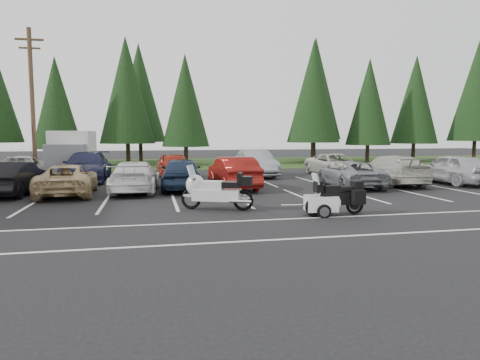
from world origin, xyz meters
name	(u,v)px	position (x,y,z in m)	size (l,w,h in m)	color
ground	(233,203)	(0.00, 0.00, 0.00)	(120.00, 120.00, 0.00)	black
grass_strip	(184,163)	(0.00, 24.00, 0.01)	(80.00, 16.00, 0.01)	#243912
lake_water	(194,151)	(4.00, 55.00, 0.00)	(70.00, 50.00, 0.02)	slate
utility_pole	(32,101)	(-10.00, 12.00, 4.70)	(1.60, 0.26, 9.00)	#473321
box_truck	(71,154)	(-8.00, 12.50, 1.45)	(2.40, 5.60, 2.90)	silver
stall_markings	(224,196)	(0.00, 2.00, 0.00)	(32.00, 16.00, 0.01)	silver
conifer_3	(56,103)	(-10.50, 21.40, 5.27)	(3.87, 3.87, 9.02)	#332316
conifer_4	(126,90)	(-5.00, 22.90, 6.53)	(4.80, 4.80, 11.17)	#332316
conifer_5	(185,100)	(0.00, 21.60, 5.63)	(4.14, 4.14, 9.63)	#332316
conifer_6	(314,91)	(12.00, 22.10, 6.71)	(4.93, 4.93, 11.48)	#332316
conifer_7	(369,102)	(17.50, 21.80, 5.81)	(4.27, 4.27, 9.94)	#332316
conifer_8	(415,100)	(23.00, 22.60, 6.17)	(4.53, 4.53, 10.56)	#332316
conifer_9	(477,90)	(29.00, 21.30, 7.07)	(5.19, 5.19, 12.10)	#332316
conifer_back_b	(139,93)	(-4.00, 27.50, 6.77)	(4.97, 4.97, 11.58)	#332316
conifer_back_c	(315,89)	(14.00, 26.80, 7.49)	(5.50, 5.50, 12.81)	#332316
car_near_1	(14,178)	(-9.00, 4.22, 0.74)	(1.58, 4.52, 1.49)	black
car_near_2	(68,180)	(-6.69, 3.70, 0.68)	(2.26, 4.91, 1.36)	tan
car_near_3	(135,177)	(-3.81, 4.15, 0.72)	(2.03, 4.99, 1.45)	silver
car_near_4	(181,173)	(-1.65, 4.57, 0.80)	(1.89, 4.71, 1.60)	#192740
car_near_5	(233,173)	(0.90, 4.53, 0.79)	(1.67, 4.79, 1.58)	maroon
car_near_6	(350,174)	(6.82, 3.79, 0.67)	(2.21, 4.80, 1.33)	slate
car_near_7	(391,170)	(9.51, 4.51, 0.79)	(2.21, 5.43, 1.57)	#AFAEA1
car_near_8	(452,169)	(12.94, 4.08, 0.82)	(1.93, 4.80, 1.64)	#ACACB1
car_far_0	(20,169)	(-10.46, 10.42, 0.71)	(2.37, 5.14, 1.43)	white
car_far_1	(87,167)	(-6.67, 9.51, 0.84)	(2.35, 5.77, 1.67)	#171B3A
car_far_2	(174,166)	(-1.71, 9.76, 0.79)	(1.86, 4.61, 1.57)	maroon
car_far_3	(256,164)	(3.55, 10.36, 0.82)	(1.74, 4.99, 1.64)	gray
car_far_4	(335,165)	(8.72, 9.83, 0.72)	(2.38, 5.15, 1.43)	beige
touring_motorcycle	(217,187)	(-0.84, -1.38, 0.80)	(2.90, 0.89, 1.61)	silver
cargo_trailer	(321,205)	(2.34, -3.15, 0.34)	(1.47, 0.83, 0.68)	white
adventure_motorcycle	(335,194)	(2.80, -3.24, 0.72)	(2.38, 0.83, 1.45)	black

